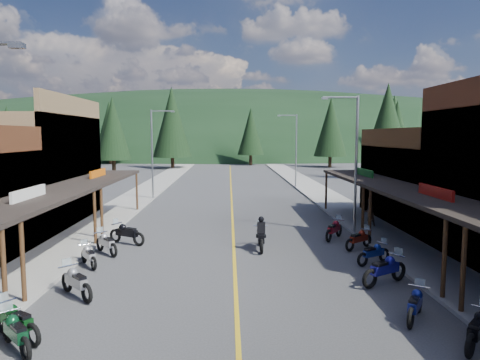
{
  "coord_description": "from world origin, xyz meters",
  "views": [
    {
      "loc": [
        -0.25,
        -16.4,
        5.77
      ],
      "look_at": [
        0.45,
        9.91,
        3.0
      ],
      "focal_mm": 32.0,
      "sensor_mm": 36.0,
      "label": 1
    }
  ],
  "objects": [
    {
      "name": "ground",
      "position": [
        0.0,
        0.0,
        0.0
      ],
      "size": [
        220.0,
        220.0,
        0.0
      ],
      "primitive_type": "plane",
      "color": "#38383A",
      "rests_on": "ground"
    },
    {
      "name": "centerline",
      "position": [
        0.0,
        20.0,
        0.01
      ],
      "size": [
        0.15,
        90.0,
        0.01
      ],
      "primitive_type": "cube",
      "color": "gold",
      "rests_on": "ground"
    },
    {
      "name": "sidewalk_west",
      "position": [
        -8.7,
        20.0,
        0.07
      ],
      "size": [
        3.4,
        94.0,
        0.15
      ],
      "primitive_type": "cube",
      "color": "gray",
      "rests_on": "ground"
    },
    {
      "name": "sidewalk_east",
      "position": [
        8.7,
        20.0,
        0.07
      ],
      "size": [
        3.4,
        94.0,
        0.15
      ],
      "primitive_type": "cube",
      "color": "gray",
      "rests_on": "ground"
    },
    {
      "name": "shop_west_3",
      "position": [
        -13.78,
        11.3,
        3.52
      ],
      "size": [
        10.9,
        10.2,
        8.2
      ],
      "color": "brown",
      "rests_on": "ground"
    },
    {
      "name": "shop_east_3",
      "position": [
        13.75,
        11.3,
        2.53
      ],
      "size": [
        10.9,
        10.2,
        6.2
      ],
      "color": "#4C2D16",
      "rests_on": "ground"
    },
    {
      "name": "streetlight_1",
      "position": [
        -6.95,
        22.0,
        4.46
      ],
      "size": [
        2.16,
        0.18,
        8.0
      ],
      "color": "gray",
      "rests_on": "ground"
    },
    {
      "name": "streetlight_2",
      "position": [
        6.95,
        8.0,
        4.46
      ],
      "size": [
        2.16,
        0.18,
        8.0
      ],
      "color": "gray",
      "rests_on": "ground"
    },
    {
      "name": "streetlight_3",
      "position": [
        6.95,
        30.0,
        4.46
      ],
      "size": [
        2.16,
        0.18,
        8.0
      ],
      "color": "gray",
      "rests_on": "ground"
    },
    {
      "name": "ridge_hill",
      "position": [
        0.0,
        135.0,
        0.0
      ],
      "size": [
        310.0,
        140.0,
        60.0
      ],
      "primitive_type": "ellipsoid",
      "color": "black",
      "rests_on": "ground"
    },
    {
      "name": "pine_0",
      "position": [
        -40.0,
        62.0,
        6.48
      ],
      "size": [
        5.04,
        5.04,
        11.0
      ],
      "color": "black",
      "rests_on": "ground"
    },
    {
      "name": "pine_1",
      "position": [
        -24.0,
        70.0,
        7.24
      ],
      "size": [
        5.88,
        5.88,
        12.5
      ],
      "color": "black",
      "rests_on": "ground"
    },
    {
      "name": "pine_2",
      "position": [
        -10.0,
        58.0,
        7.99
      ],
      "size": [
        6.72,
        6.72,
        14.0
      ],
      "color": "black",
      "rests_on": "ground"
    },
    {
      "name": "pine_3",
      "position": [
        4.0,
        66.0,
        6.48
      ],
      "size": [
        5.04,
        5.04,
        11.0
      ],
      "color": "black",
      "rests_on": "ground"
    },
    {
      "name": "pine_4",
      "position": [
        18.0,
        60.0,
        7.24
      ],
      "size": [
        5.88,
        5.88,
        12.5
      ],
      "color": "black",
      "rests_on": "ground"
    },
    {
      "name": "pine_5",
      "position": [
        34.0,
        72.0,
        7.99
      ],
      "size": [
        6.72,
        6.72,
        14.0
      ],
      "color": "black",
      "rests_on": "ground"
    },
    {
      "name": "pine_6",
      "position": [
        46.0,
        64.0,
        6.48
      ],
      "size": [
        5.04,
        5.04,
        11.0
      ],
      "color": "black",
      "rests_on": "ground"
    },
    {
      "name": "pine_7",
      "position": [
        -32.0,
        76.0,
        7.24
      ],
      "size": [
        5.88,
        5.88,
        12.5
      ],
      "color": "black",
      "rests_on": "ground"
    },
    {
      "name": "pine_8",
      "position": [
        -22.0,
        40.0,
        5.98
      ],
      "size": [
        4.48,
        4.48,
        10.0
      ],
      "color": "black",
      "rests_on": "ground"
    },
    {
      "name": "pine_9",
      "position": [
        24.0,
        45.0,
        6.38
      ],
      "size": [
        4.93,
        4.93,
        10.8
      ],
      "color": "black",
      "rests_on": "ground"
    },
    {
      "name": "pine_10",
      "position": [
        -18.0,
        50.0,
        6.78
      ],
      "size": [
        5.38,
        5.38,
        11.6
      ],
      "color": "black",
      "rests_on": "ground"
    },
    {
      "name": "pine_11",
      "position": [
        20.0,
        38.0,
        7.19
      ],
      "size": [
        5.82,
        5.82,
        12.4
      ],
      "color": "black",
      "rests_on": "ground"
    },
    {
      "name": "bike_west_5",
      "position": [
        -5.94,
        -5.37,
        0.58
      ],
      "size": [
        1.88,
        1.93,
        1.16
      ],
      "primitive_type": null,
      "rotation": [
        0.0,
        0.0,
        0.76
      ],
      "color": "#0B3A1E",
      "rests_on": "ground"
    },
    {
      "name": "bike_west_6",
      "position": [
        -6.22,
        -4.72,
        0.6
      ],
      "size": [
        2.14,
        1.77,
        1.21
      ],
      "primitive_type": null,
      "rotation": [
        0.0,
        0.0,
        0.97
      ],
      "color": "#0B3813",
      "rests_on": "ground"
    },
    {
      "name": "bike_west_7",
      "position": [
        -5.68,
        -1.54,
        0.63
      ],
      "size": [
        2.05,
        2.08,
        1.25
      ],
      "primitive_type": null,
      "rotation": [
        0.0,
        0.0,
        0.77
      ],
      "color": "gray",
      "rests_on": "ground"
    },
    {
      "name": "bike_west_8",
      "position": [
        -6.42,
        2.09,
        0.54
      ],
      "size": [
        1.59,
        1.89,
        1.07
      ],
      "primitive_type": null,
      "rotation": [
        0.0,
        0.0,
        0.61
      ],
      "color": "#A9A8AE",
      "rests_on": "ground"
    },
    {
      "name": "bike_west_9",
      "position": [
        -6.2,
        4.06,
        0.6
      ],
      "size": [
        1.9,
        2.06,
        1.2
      ],
      "primitive_type": null,
      "rotation": [
        0.0,
        0.0,
        0.7
      ],
      "color": "#A0A0A5",
      "rests_on": "ground"
    },
    {
      "name": "bike_west_10",
      "position": [
        -5.66,
        5.92,
        0.65
      ],
      "size": [
        2.36,
        1.77,
        1.3
      ],
      "primitive_type": null,
      "rotation": [
        0.0,
        0.0,
        1.06
      ],
      "color": "black",
      "rests_on": "ground"
    },
    {
      "name": "bike_east_5",
      "position": [
        6.49,
        -5.51,
        0.58
      ],
      "size": [
        1.9,
        1.92,
        1.16
      ],
      "primitive_type": null,
      "rotation": [
        0.0,
        0.0,
        -0.77
      ],
      "color": "black",
      "rests_on": "ground"
    },
    {
      "name": "bike_east_6",
      "position": [
        5.56,
        -3.72,
        0.56
      ],
      "size": [
        1.64,
        2.0,
        1.12
      ],
      "primitive_type": null,
      "rotation": [
        0.0,
        0.0,
        -0.59
      ],
      "color": "navy",
      "rests_on": "ground"
    },
    {
      "name": "bike_east_7",
      "position": [
        5.77,
        -0.52,
        0.66
      ],
      "size": [
        2.39,
        1.84,
        1.33
      ],
      "primitive_type": null,
      "rotation": [
        0.0,
        0.0,
        -1.04
      ],
      "color": "navy",
      "rests_on": "ground"
    },
    {
      "name": "bike_east_8",
      "position": [
        6.23,
        2.1,
        0.55
      ],
      "size": [
        2.0,
        1.5,
        1.1
      ],
      "primitive_type": null,
      "rotation": [
        0.0,
        0.0,
        -1.06
      ],
      "color": "navy",
      "rests_on": "ground"
    },
    {
      "name": "bike_east_9",
      "position": [
        6.34,
        4.66,
        0.57
      ],
      "size": [
        2.0,
        1.72,
        1.14
      ],
      "primitive_type": null,
      "rotation": [
        0.0,
        0.0,
        -0.93
      ],
      "color": "maroon",
      "rests_on": "ground"
    },
    {
      "name": "bike_east_10",
      "position": [
        5.59,
        6.72,
        0.62
      ],
      "size": [
        1.83,
        2.18,
        1.23
      ],
      "primitive_type": null,
      "rotation": [
        0.0,
        0.0,
        -0.61
      ],
      "color": "maroon",
      "rests_on": "ground"
    },
    {
      "name": "rider_on_bike",
      "position": [
        1.36,
        4.68,
        0.71
      ],
      "size": [
        0.85,
        2.34,
        1.77
      ],
      "rotation": [
        0.0,
        0.0,
        -0.03
      ],
      "color": "black",
      "rests_on": "ground"
    },
    {
      "name": "pedestrian_east_b",
      "position": [
        8.46,
        9.51,
        1.01
      ],
      "size": [
        0.89,
        0.58,
        1.73
      ],
      "primitive_type": "imported",
      "rotation": [
        0.0,
        0.0,
        3.26
      ],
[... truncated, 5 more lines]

